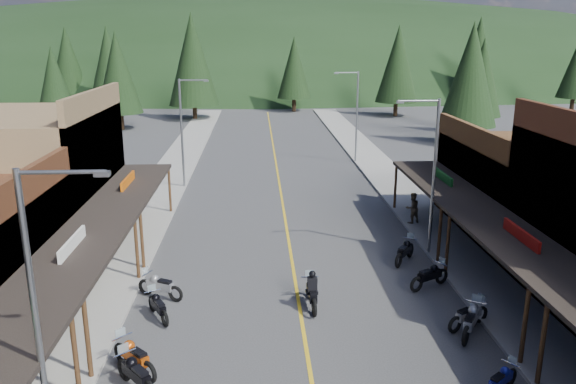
{
  "coord_description": "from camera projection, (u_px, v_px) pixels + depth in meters",
  "views": [
    {
      "loc": [
        -1.67,
        -18.62,
        10.86
      ],
      "look_at": [
        -0.08,
        9.68,
        3.0
      ],
      "focal_mm": 35.0,
      "sensor_mm": 36.0,
      "label": 1
    }
  ],
  "objects": [
    {
      "name": "pine_11",
      "position": [
        471.0,
        74.0,
        56.63
      ],
      "size": [
        5.82,
        5.82,
        12.4
      ],
      "color": "black",
      "rests_on": "ground"
    },
    {
      "name": "sidewalk_east",
      "position": [
        401.0,
        191.0,
        40.6
      ],
      "size": [
        3.4,
        94.0,
        0.15
      ],
      "primitive_type": "cube",
      "color": "gray",
      "rests_on": "ground"
    },
    {
      "name": "bike_east_8",
      "position": [
        469.0,
        314.0,
        21.53
      ],
      "size": [
        2.17,
        1.64,
        1.2
      ],
      "primitive_type": null,
      "rotation": [
        0.0,
        0.0,
        -1.05
      ],
      "color": "gray",
      "rests_on": "ground"
    },
    {
      "name": "bike_east_6",
      "position": [
        501.0,
        379.0,
        17.52
      ],
      "size": [
        1.85,
        1.62,
        1.06
      ],
      "primitive_type": null,
      "rotation": [
        0.0,
        0.0,
        -0.91
      ],
      "color": "navy",
      "rests_on": "ground"
    },
    {
      "name": "rider_on_bike",
      "position": [
        312.0,
        292.0,
        23.15
      ],
      "size": [
        0.84,
        2.3,
        1.73
      ],
      "rotation": [
        0.0,
        0.0,
        0.04
      ],
      "color": "black",
      "rests_on": "ground"
    },
    {
      "name": "streetlight_0",
      "position": [
        41.0,
        311.0,
        13.56
      ],
      "size": [
        2.16,
        0.18,
        8.0
      ],
      "color": "gray",
      "rests_on": "ground"
    },
    {
      "name": "bike_east_7",
      "position": [
        471.0,
        320.0,
        20.96
      ],
      "size": [
        1.89,
        2.36,
        1.32
      ],
      "primitive_type": null,
      "rotation": [
        0.0,
        0.0,
        -0.57
      ],
      "color": "#A0A0A5",
      "rests_on": "ground"
    },
    {
      "name": "pine_3",
      "position": [
        294.0,
        67.0,
        82.89
      ],
      "size": [
        5.04,
        5.04,
        11.0
      ],
      "color": "black",
      "rests_on": "ground"
    },
    {
      "name": "bike_west_9",
      "position": [
        160.0,
        285.0,
        23.96
      ],
      "size": [
        2.3,
        1.7,
        1.27
      ],
      "primitive_type": null,
      "rotation": [
        0.0,
        0.0,
        1.08
      ],
      "color": "gray",
      "rests_on": "ground"
    },
    {
      "name": "bike_west_8",
      "position": [
        158.0,
        305.0,
        22.22
      ],
      "size": [
        1.59,
        2.14,
        1.18
      ],
      "primitive_type": null,
      "rotation": [
        0.0,
        0.0,
        0.5
      ],
      "color": "black",
      "rests_on": "ground"
    },
    {
      "name": "bike_west_7",
      "position": [
        134.0,
        355.0,
        18.6
      ],
      "size": [
        2.18,
        2.2,
        1.33
      ],
      "primitive_type": null,
      "rotation": [
        0.0,
        0.0,
        0.78
      ],
      "color": "#C44B0E",
      "rests_on": "ground"
    },
    {
      "name": "bike_east_9",
      "position": [
        430.0,
        275.0,
        24.96
      ],
      "size": [
        2.3,
        1.74,
        1.27
      ],
      "primitive_type": null,
      "rotation": [
        0.0,
        0.0,
        -1.05
      ],
      "color": "black",
      "rests_on": "ground"
    },
    {
      "name": "pine_4",
      "position": [
        398.0,
        64.0,
        77.67
      ],
      "size": [
        5.88,
        5.88,
        12.5
      ],
      "color": "black",
      "rests_on": "ground"
    },
    {
      "name": "streetlight_1",
      "position": [
        184.0,
        129.0,
        40.5
      ],
      "size": [
        2.16,
        0.18,
        8.0
      ],
      "color": "gray",
      "rests_on": "ground"
    },
    {
      "name": "shop_east_3",
      "position": [
        529.0,
        189.0,
        31.84
      ],
      "size": [
        10.9,
        10.2,
        6.2
      ],
      "color": "#4C2D16",
      "rests_on": "ground"
    },
    {
      "name": "centerline",
      "position": [
        281.0,
        194.0,
        40.14
      ],
      "size": [
        0.15,
        90.0,
        0.01
      ],
      "primitive_type": "cube",
      "color": "gold",
      "rests_on": "ground"
    },
    {
      "name": "ground",
      "position": [
        305.0,
        339.0,
        20.9
      ],
      "size": [
        220.0,
        220.0,
        0.0
      ],
      "primitive_type": "plane",
      "color": "#38383A",
      "rests_on": "ground"
    },
    {
      "name": "bike_west_6",
      "position": [
        136.0,
        373.0,
        17.62
      ],
      "size": [
        2.07,
        2.26,
        1.32
      ],
      "primitive_type": null,
      "rotation": [
        0.0,
        0.0,
        0.7
      ],
      "color": "black",
      "rests_on": "ground"
    },
    {
      "name": "shop_west_3",
      "position": [
        32.0,
        178.0,
        30.09
      ],
      "size": [
        10.9,
        10.2,
        8.2
      ],
      "color": "brown",
      "rests_on": "ground"
    },
    {
      "name": "pedestrian_east_b",
      "position": [
        412.0,
        208.0,
        33.24
      ],
      "size": [
        1.02,
        0.81,
        1.84
      ],
      "primitive_type": "imported",
      "rotation": [
        0.0,
        0.0,
        3.53
      ],
      "color": "brown",
      "rests_on": "sidewalk_east"
    },
    {
      "name": "sidewalk_west",
      "position": [
        158.0,
        195.0,
        39.66
      ],
      "size": [
        3.4,
        94.0,
        0.15
      ],
      "primitive_type": "cube",
      "color": "gray",
      "rests_on": "ground"
    },
    {
      "name": "pine_9",
      "position": [
        482.0,
        78.0,
        63.79
      ],
      "size": [
        4.93,
        4.93,
        10.8
      ],
      "color": "black",
      "rests_on": "ground"
    },
    {
      "name": "pine_5",
      "position": [
        478.0,
        55.0,
        89.88
      ],
      "size": [
        6.72,
        6.72,
        14.0
      ],
      "color": "black",
      "rests_on": "ground"
    },
    {
      "name": "ridge_hill",
      "position": [
        262.0,
        79.0,
        150.79
      ],
      "size": [
        310.0,
        140.0,
        60.0
      ],
      "primitive_type": "ellipsoid",
      "color": "black",
      "rests_on": "ground"
    },
    {
      "name": "pine_2",
      "position": [
        193.0,
        59.0,
        74.03
      ],
      "size": [
        6.72,
        6.72,
        14.0
      ],
      "color": "black",
      "rests_on": "ground"
    },
    {
      "name": "pine_7",
      "position": [
        67.0,
        60.0,
        90.36
      ],
      "size": [
        5.88,
        5.88,
        12.5
      ],
      "color": "black",
      "rests_on": "ground"
    },
    {
      "name": "pine_8",
      "position": [
        55.0,
        87.0,
        56.6
      ],
      "size": [
        4.48,
        4.48,
        10.0
      ],
      "color": "black",
      "rests_on": "ground"
    },
    {
      "name": "streetlight_3",
      "position": [
        355.0,
        113.0,
        48.95
      ],
      "size": [
        2.16,
        0.18,
        8.0
      ],
      "color": "gray",
      "rests_on": "ground"
    },
    {
      "name": "pine_1",
      "position": [
        108.0,
        62.0,
        85.02
      ],
      "size": [
        5.88,
        5.88,
        12.5
      ],
      "color": "black",
      "rests_on": "ground"
    },
    {
      "name": "streetlight_2",
      "position": [
        431.0,
        171.0,
        27.78
      ],
      "size": [
        2.16,
        0.18,
        8.0
      ],
      "color": "gray",
      "rests_on": "ground"
    },
    {
      "name": "pine_10",
      "position": [
        118.0,
        72.0,
        66.23
      ],
      "size": [
        5.38,
        5.38,
        11.6
      ],
      "color": "black",
      "rests_on": "ground"
    },
    {
      "name": "bike_east_10",
      "position": [
        405.0,
        250.0,
        27.8
      ],
      "size": [
        1.91,
        2.28,
        1.29
      ],
      "primitive_type": null,
      "rotation": [
        0.0,
        0.0,
        -0.61
      ],
      "color": "black",
      "rests_on": "ground"
    }
  ]
}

